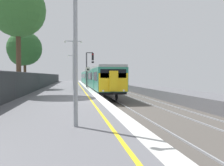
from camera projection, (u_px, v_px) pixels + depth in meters
The scene contains 10 objects.
ground at pixel (129, 106), 17.17m from camera, with size 17.40×110.00×1.21m.
commuter_train_at_platform at pixel (94, 78), 40.25m from camera, with size 2.83×40.15×3.81m.
signal_gantry at pixel (89, 65), 31.53m from camera, with size 1.10×0.24×4.84m.
speed_limit_sign at pixel (88, 75), 27.28m from camera, with size 0.59×0.08×2.67m.
platform_lamp_near at pixel (75, 25), 7.26m from camera, with size 2.00×0.20×5.49m.
platform_lamp_mid at pixel (73, 61), 25.84m from camera, with size 2.00×0.20×5.60m.
platform_lamp_far at pixel (73, 67), 44.43m from camera, with size 2.00×0.20×5.59m.
platform_back_fence at pixel (15, 85), 15.75m from camera, with size 0.07×99.00×1.92m.
background_tree_left at pixel (18, 11), 19.45m from camera, with size 4.66×4.66×9.59m.
background_tree_centre at pixel (24, 50), 28.25m from camera, with size 4.19×4.19×7.07m.
Camera 1 is at (-1.54, -16.64, 1.64)m, focal length 36.77 mm.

